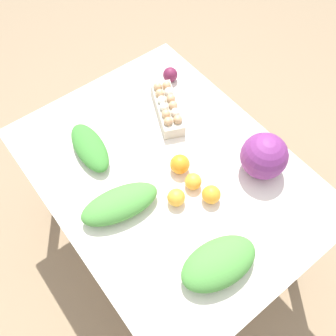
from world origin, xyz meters
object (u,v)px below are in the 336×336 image
at_px(egg_carton, 167,107).
at_px(greens_bunch_beet_tops, 120,204).
at_px(greens_bunch_chard, 90,147).
at_px(orange_0, 211,195).
at_px(orange_1, 176,197).
at_px(orange_2, 180,164).
at_px(cabbage_purple, 264,156).
at_px(beet_root, 170,75).
at_px(orange_3, 193,181).
at_px(greens_bunch_kale, 219,263).

relative_size(egg_carton, greens_bunch_beet_tops, 1.00).
xyz_separation_m(greens_bunch_chard, orange_0, (-0.48, -0.25, 0.00)).
bearing_deg(orange_0, orange_1, 57.13).
relative_size(greens_bunch_beet_tops, orange_2, 3.80).
height_order(greens_bunch_chard, orange_0, orange_0).
bearing_deg(cabbage_purple, beet_root, -2.09).
bearing_deg(orange_1, greens_bunch_chard, 18.91).
xyz_separation_m(greens_bunch_beet_tops, orange_3, (-0.09, -0.29, -0.01)).
relative_size(greens_bunch_kale, greens_bunch_beet_tops, 0.93).
bearing_deg(greens_bunch_beet_tops, cabbage_purple, -109.63).
height_order(egg_carton, orange_3, egg_carton).
relative_size(orange_0, orange_3, 1.09).
height_order(egg_carton, orange_2, egg_carton).
bearing_deg(orange_0, greens_bunch_kale, 143.74).
distance_m(greens_bunch_kale, orange_3, 0.34).
height_order(greens_bunch_chard, orange_3, greens_bunch_chard).
bearing_deg(greens_bunch_beet_tops, beet_root, -53.41).
distance_m(cabbage_purple, greens_bunch_chard, 0.71).
relative_size(greens_bunch_chard, orange_3, 4.06).
height_order(cabbage_purple, egg_carton, cabbage_purple).
bearing_deg(greens_bunch_beet_tops, egg_carton, -58.20).
xyz_separation_m(greens_bunch_chard, beet_root, (0.13, -0.53, -0.00)).
xyz_separation_m(egg_carton, orange_2, (-0.27, 0.15, -0.00)).
xyz_separation_m(greens_bunch_chard, greens_bunch_kale, (-0.70, -0.09, 0.01)).
height_order(greens_bunch_kale, orange_3, greens_bunch_kale).
bearing_deg(cabbage_purple, greens_bunch_kale, 116.04).
relative_size(cabbage_purple, orange_1, 2.67).
relative_size(orange_2, orange_3, 1.19).
bearing_deg(orange_3, greens_bunch_chard, 31.27).
height_order(greens_bunch_beet_tops, orange_1, greens_bunch_beet_tops).
bearing_deg(cabbage_purple, orange_1, 75.96).
relative_size(greens_bunch_kale, orange_1, 4.07).
bearing_deg(orange_1, greens_bunch_kale, 170.79).
relative_size(greens_bunch_chard, orange_2, 3.40).
bearing_deg(orange_0, orange_3, 10.21).
xyz_separation_m(greens_bunch_chard, orange_3, (-0.39, -0.24, -0.00)).
bearing_deg(beet_root, orange_2, 146.30).
relative_size(cabbage_purple, beet_root, 2.65).
xyz_separation_m(greens_bunch_beet_tops, orange_0, (-0.18, -0.30, -0.01)).
distance_m(cabbage_purple, orange_2, 0.33).
xyz_separation_m(cabbage_purple, orange_3, (0.11, 0.27, -0.06)).
relative_size(greens_bunch_chard, greens_bunch_kale, 0.96).
bearing_deg(orange_2, greens_bunch_beet_tops, 90.26).
height_order(orange_1, orange_2, orange_2).
height_order(greens_bunch_kale, orange_2, greens_bunch_kale).
height_order(orange_0, orange_3, orange_0).
xyz_separation_m(cabbage_purple, orange_1, (0.09, 0.37, -0.06)).
xyz_separation_m(beet_root, orange_3, (-0.52, 0.29, -0.00)).
distance_m(cabbage_purple, greens_bunch_kale, 0.46).
distance_m(cabbage_purple, egg_carton, 0.49).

